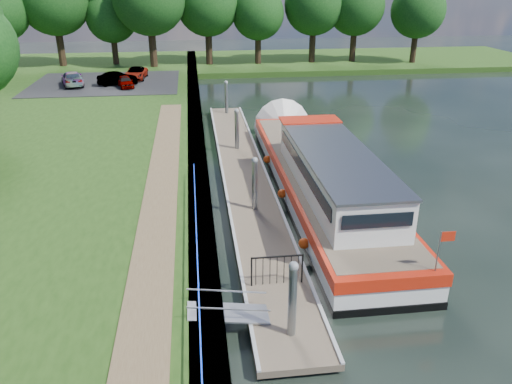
{
  "coord_description": "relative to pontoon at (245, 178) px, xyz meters",
  "views": [
    {
      "loc": [
        -2.62,
        -12.52,
        10.45
      ],
      "look_at": [
        0.02,
        8.14,
        1.4
      ],
      "focal_mm": 35.0,
      "sensor_mm": 36.0,
      "label": 1
    }
  ],
  "objects": [
    {
      "name": "car_a",
      "position": [
        -8.83,
        22.52,
        1.19
      ],
      "size": [
        2.03,
        3.36,
        1.07
      ],
      "primitive_type": "imported",
      "rotation": [
        0.0,
        0.0,
        0.26
      ],
      "color": "#999999",
      "rests_on": "carpark"
    },
    {
      "name": "pontoon",
      "position": [
        0.0,
        0.0,
        0.0
      ],
      "size": [
        2.5,
        30.0,
        0.56
      ],
      "color": "brown",
      "rests_on": "ground"
    },
    {
      "name": "ground",
      "position": [
        0.0,
        -13.0,
        -0.18
      ],
      "size": [
        160.0,
        160.0,
        0.0
      ],
      "primitive_type": "plane",
      "color": "black",
      "rests_on": "ground"
    },
    {
      "name": "car_c",
      "position": [
        -13.91,
        23.98,
        1.31
      ],
      "size": [
        3.04,
        4.89,
        1.32
      ],
      "primitive_type": "imported",
      "rotation": [
        0.0,
        0.0,
        3.42
      ],
      "color": "#999999",
      "rests_on": "carpark"
    },
    {
      "name": "horizon_trees",
      "position": [
        -1.61,
        35.68,
        7.76
      ],
      "size": [
        54.38,
        10.03,
        12.87
      ],
      "color": "#332316",
      "rests_on": "ground"
    },
    {
      "name": "bank_edge",
      "position": [
        -2.55,
        2.0,
        0.2
      ],
      "size": [
        1.1,
        90.0,
        0.78
      ],
      "primitive_type": "cube",
      "color": "#473D2D",
      "rests_on": "ground"
    },
    {
      "name": "car_b",
      "position": [
        -9.68,
        23.62,
        1.27
      ],
      "size": [
        3.86,
        1.7,
        1.23
      ],
      "primitive_type": "imported",
      "rotation": [
        0.0,
        0.0,
        1.68
      ],
      "color": "#999999",
      "rests_on": "carpark"
    },
    {
      "name": "car_d",
      "position": [
        -8.22,
        26.48,
        1.24
      ],
      "size": [
        2.29,
        4.38,
        1.18
      ],
      "primitive_type": "imported",
      "rotation": [
        0.0,
        0.0,
        -0.08
      ],
      "color": "#999999",
      "rests_on": "carpark"
    },
    {
      "name": "mooring_piles",
      "position": [
        0.0,
        0.0,
        1.1
      ],
      "size": [
        0.3,
        27.3,
        3.55
      ],
      "color": "gray",
      "rests_on": "ground"
    },
    {
      "name": "blue_fence",
      "position": [
        -2.75,
        -10.0,
        1.13
      ],
      "size": [
        0.04,
        18.04,
        0.72
      ],
      "color": "#0C2DBF",
      "rests_on": "riverbank"
    },
    {
      "name": "far_bank",
      "position": [
        12.0,
        39.0,
        0.12
      ],
      "size": [
        60.0,
        18.0,
        0.6
      ],
      "primitive_type": "cube",
      "color": "#1F3E11",
      "rests_on": "ground"
    },
    {
      "name": "footpath",
      "position": [
        -4.4,
        -5.0,
        0.62
      ],
      "size": [
        1.6,
        40.0,
        0.05
      ],
      "primitive_type": "cube",
      "color": "brown",
      "rests_on": "riverbank"
    },
    {
      "name": "gangway",
      "position": [
        -1.85,
        -12.5,
        0.44
      ],
      "size": [
        2.58,
        1.0,
        0.92
      ],
      "color": "#A5A8AD",
      "rests_on": "ground"
    },
    {
      "name": "carpark",
      "position": [
        -11.0,
        25.0,
        0.62
      ],
      "size": [
        14.0,
        12.0,
        0.06
      ],
      "primitive_type": "cube",
      "color": "black",
      "rests_on": "riverbank"
    },
    {
      "name": "barge",
      "position": [
        3.6,
        -2.08,
        0.9
      ],
      "size": [
        4.36,
        21.15,
        4.78
      ],
      "color": "black",
      "rests_on": "ground"
    },
    {
      "name": "gate_panel",
      "position": [
        -0.0,
        -10.8,
        0.97
      ],
      "size": [
        1.85,
        0.05,
        1.15
      ],
      "color": "black",
      "rests_on": "ground"
    }
  ]
}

